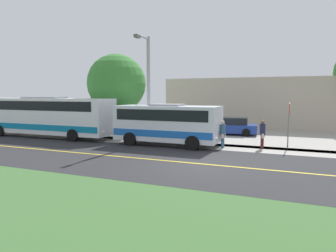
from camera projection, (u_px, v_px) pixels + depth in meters
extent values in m
plane|color=#3D6633|center=(199.00, 164.00, 14.94)|extent=(120.00, 120.00, 0.00)
cube|color=#28282B|center=(199.00, 164.00, 14.94)|extent=(8.00, 100.00, 0.01)
cube|color=#9E9991|center=(222.00, 147.00, 19.72)|extent=(2.40, 100.00, 0.01)
cube|color=#9E9991|center=(277.00, 135.00, 25.21)|extent=(14.00, 36.00, 0.01)
cube|color=gold|center=(199.00, 164.00, 14.94)|extent=(0.16, 100.00, 0.00)
cube|color=silver|center=(167.00, 123.00, 20.33)|extent=(2.50, 6.95, 2.27)
cube|color=blue|center=(167.00, 132.00, 20.39)|extent=(2.54, 6.81, 0.44)
cube|color=black|center=(167.00, 114.00, 20.26)|extent=(2.54, 6.25, 0.70)
cube|color=gray|center=(167.00, 105.00, 20.20)|extent=(1.50, 2.08, 0.12)
cylinder|color=black|center=(204.00, 138.00, 20.77)|extent=(0.25, 0.90, 0.90)
cylinder|color=black|center=(192.00, 143.00, 18.47)|extent=(0.25, 0.90, 0.90)
cylinder|color=black|center=(147.00, 134.00, 22.40)|extent=(0.25, 0.90, 0.90)
cylinder|color=black|center=(130.00, 139.00, 20.10)|extent=(0.25, 0.90, 0.90)
sphere|color=#F2EACC|center=(221.00, 136.00, 19.72)|extent=(0.20, 0.20, 0.20)
sphere|color=#F2EACC|center=(216.00, 139.00, 18.45)|extent=(0.20, 0.20, 0.20)
cube|color=white|center=(45.00, 115.00, 24.21)|extent=(2.34, 11.80, 2.72)
cube|color=#0C72A5|center=(45.00, 126.00, 24.29)|extent=(2.38, 11.56, 0.44)
cube|color=black|center=(45.00, 105.00, 24.12)|extent=(2.38, 10.62, 0.70)
cube|color=gray|center=(44.00, 98.00, 24.06)|extent=(1.40, 3.54, 0.12)
cylinder|color=black|center=(93.00, 132.00, 24.03)|extent=(0.25, 0.90, 0.90)
cylinder|color=black|center=(73.00, 135.00, 21.88)|extent=(0.25, 0.90, 0.90)
cylinder|color=black|center=(23.00, 128.00, 26.80)|extent=(0.25, 0.90, 0.90)
cylinder|color=black|center=(0.00, 131.00, 24.65)|extent=(0.25, 0.90, 0.90)
sphere|color=#F2EACC|center=(113.00, 131.00, 22.66)|extent=(0.20, 0.20, 0.20)
sphere|color=#F2EACC|center=(104.00, 133.00, 21.48)|extent=(0.20, 0.20, 0.20)
cylinder|color=#4C1919|center=(262.00, 141.00, 19.18)|extent=(0.18, 0.18, 0.88)
cylinder|color=#4C1919|center=(262.00, 142.00, 19.00)|extent=(0.18, 0.18, 0.88)
cylinder|color=#1E2347|center=(263.00, 129.00, 19.01)|extent=(0.34, 0.34, 0.69)
sphere|color=#8C664C|center=(263.00, 122.00, 18.96)|extent=(0.24, 0.24, 0.24)
cylinder|color=#1E2347|center=(263.00, 128.00, 19.17)|extent=(0.29, 0.10, 0.62)
cube|color=beige|center=(264.00, 135.00, 19.27)|extent=(0.20, 0.12, 0.28)
cylinder|color=#1E2347|center=(262.00, 129.00, 18.84)|extent=(0.29, 0.10, 0.62)
cube|color=beige|center=(263.00, 136.00, 18.79)|extent=(0.20, 0.12, 0.28)
cylinder|color=#335972|center=(223.00, 141.00, 19.42)|extent=(0.18, 0.18, 0.84)
cylinder|color=#335972|center=(222.00, 142.00, 19.24)|extent=(0.18, 0.18, 0.84)
cylinder|color=#335972|center=(223.00, 130.00, 19.25)|extent=(0.34, 0.34, 0.67)
sphere|color=beige|center=(223.00, 122.00, 19.21)|extent=(0.23, 0.23, 0.23)
cylinder|color=#335972|center=(223.00, 129.00, 19.42)|extent=(0.28, 0.10, 0.60)
cube|color=white|center=(224.00, 135.00, 19.51)|extent=(0.20, 0.12, 0.28)
cylinder|color=#335972|center=(222.00, 129.00, 19.08)|extent=(0.28, 0.10, 0.60)
cube|color=beige|center=(223.00, 136.00, 19.03)|extent=(0.20, 0.12, 0.28)
cylinder|color=slate|center=(288.00, 131.00, 18.96)|extent=(0.07, 0.07, 2.20)
cylinder|color=red|center=(289.00, 109.00, 18.80)|extent=(0.76, 0.03, 0.76)
cylinder|color=#9E9EA3|center=(149.00, 90.00, 21.12)|extent=(0.24, 0.24, 7.29)
cylinder|color=#9E9EA3|center=(143.00, 37.00, 20.02)|extent=(1.60, 0.14, 0.14)
cube|color=#59595B|center=(137.00, 36.00, 19.30)|extent=(0.50, 0.24, 0.20)
cube|color=navy|center=(230.00, 128.00, 25.67)|extent=(2.22, 4.55, 0.70)
cube|color=black|center=(233.00, 121.00, 25.55)|extent=(1.76, 2.56, 0.57)
cylinder|color=black|center=(212.00, 131.00, 25.23)|extent=(0.28, 0.66, 0.64)
cylinder|color=black|center=(215.00, 129.00, 26.94)|extent=(0.28, 0.66, 0.64)
cylinder|color=black|center=(246.00, 133.00, 24.44)|extent=(0.28, 0.66, 0.64)
cylinder|color=black|center=(247.00, 130.00, 26.16)|extent=(0.28, 0.66, 0.64)
cylinder|color=#4C3826|center=(117.00, 120.00, 25.12)|extent=(0.36, 0.36, 2.47)
sphere|color=#387A33|center=(117.00, 84.00, 24.80)|extent=(4.75, 4.75, 4.75)
cube|color=#B7A893|center=(254.00, 102.00, 34.35)|extent=(10.00, 17.41, 5.01)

